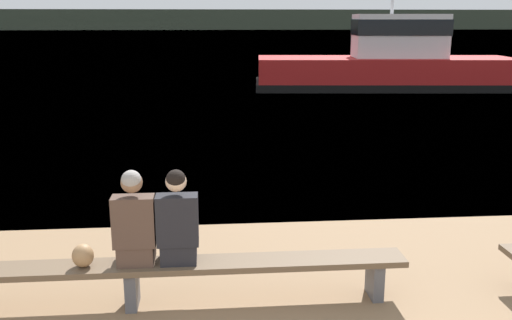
{
  "coord_description": "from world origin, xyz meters",
  "views": [
    {
      "loc": [
        0.32,
        -2.68,
        2.99
      ],
      "look_at": [
        1.06,
        5.95,
        0.83
      ],
      "focal_mm": 40.0,
      "sensor_mm": 36.0,
      "label": 1
    }
  ],
  "objects_px": {
    "person_left": "(134,223)",
    "tugboat_red": "(388,66)",
    "person_right": "(178,223)",
    "bench_main": "(131,272)",
    "shopping_bag": "(83,256)"
  },
  "relations": [
    {
      "from": "person_right",
      "to": "tugboat_red",
      "type": "bearing_deg",
      "value": 66.37
    },
    {
      "from": "person_left",
      "to": "shopping_bag",
      "type": "relative_size",
      "value": 4.17
    },
    {
      "from": "person_left",
      "to": "tugboat_red",
      "type": "height_order",
      "value": "tugboat_red"
    },
    {
      "from": "person_left",
      "to": "person_right",
      "type": "relative_size",
      "value": 1.0
    },
    {
      "from": "bench_main",
      "to": "person_right",
      "type": "bearing_deg",
      "value": 0.83
    },
    {
      "from": "person_right",
      "to": "shopping_bag",
      "type": "distance_m",
      "value": 1.03
    },
    {
      "from": "bench_main",
      "to": "person_right",
      "type": "xyz_separation_m",
      "value": [
        0.5,
        0.01,
        0.54
      ]
    },
    {
      "from": "shopping_bag",
      "to": "person_left",
      "type": "bearing_deg",
      "value": 2.98
    },
    {
      "from": "person_right",
      "to": "tugboat_red",
      "type": "height_order",
      "value": "tugboat_red"
    },
    {
      "from": "bench_main",
      "to": "tugboat_red",
      "type": "xyz_separation_m",
      "value": [
        8.68,
        18.7,
        0.61
      ]
    },
    {
      "from": "shopping_bag",
      "to": "tugboat_red",
      "type": "xyz_separation_m",
      "value": [
        9.16,
        18.72,
        0.39
      ]
    },
    {
      "from": "person_right",
      "to": "tugboat_red",
      "type": "distance_m",
      "value": 20.4
    },
    {
      "from": "person_right",
      "to": "shopping_bag",
      "type": "relative_size",
      "value": 4.15
    },
    {
      "from": "person_left",
      "to": "person_right",
      "type": "xyz_separation_m",
      "value": [
        0.45,
        0.0,
        -0.01
      ]
    },
    {
      "from": "tugboat_red",
      "to": "person_right",
      "type": "bearing_deg",
      "value": 161.53
    }
  ]
}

